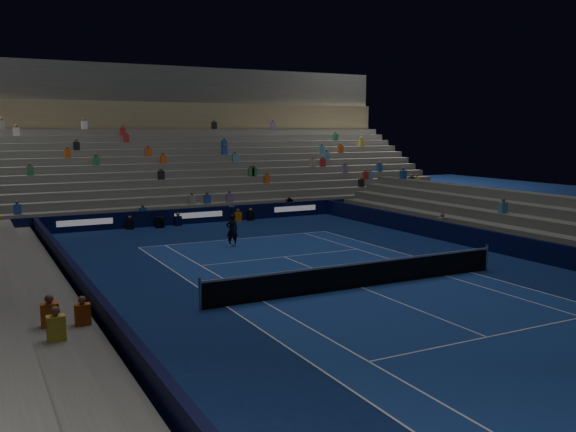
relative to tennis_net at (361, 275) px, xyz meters
The scene contains 9 objects.
ground 0.50m from the tennis_net, ahead, with size 90.00×90.00×0.00m, color #0D1E50.
court_surface 0.50m from the tennis_net, ahead, with size 10.97×23.77×0.01m, color navy.
sponsor_barrier_far 18.50m from the tennis_net, 90.00° to the left, with size 44.00×0.25×1.00m, color black.
sponsor_barrier_east 9.70m from the tennis_net, ahead, with size 0.25×37.00×1.00m, color #080C32.
sponsor_barrier_west 9.70m from the tennis_net, behind, with size 0.25×37.00×1.00m, color black.
grandstand_main 28.05m from the tennis_net, 90.00° to the left, with size 44.00×15.20×11.20m.
tennis_net is the anchor object (origin of this frame).
tennis_player 10.12m from the tennis_net, 96.36° to the left, with size 0.62×0.40×1.69m, color black.
broadcast_camera 18.05m from the tennis_net, 98.54° to the left, with size 0.61×1.02×0.68m.
Camera 1 is at (-12.98, -18.92, 5.91)m, focal length 38.56 mm.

